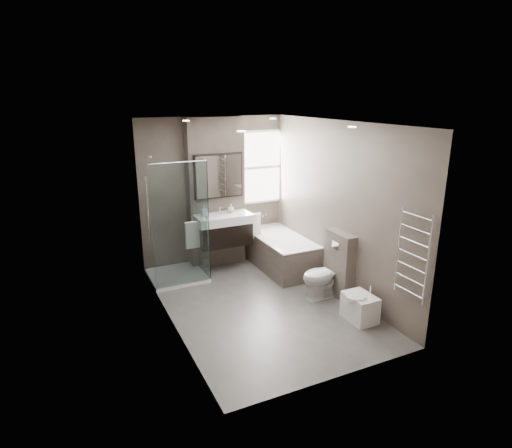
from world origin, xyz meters
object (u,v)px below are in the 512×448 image
toilet (324,275)px  bathtub (280,250)px  bidet (360,307)px  vanity (224,229)px

toilet → bathtub: bearing=179.6°
toilet → bidet: size_ratio=1.47×
vanity → bathtub: 1.07m
vanity → bidet: (1.01, -2.43, -0.55)m
toilet → bidet: toilet is taller
vanity → toilet: size_ratio=1.35×
bidet → toilet: bearing=93.2°
vanity → bathtub: bearing=-19.4°
vanity → bidet: size_ratio=1.98×
bidet → vanity: bearing=112.7°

